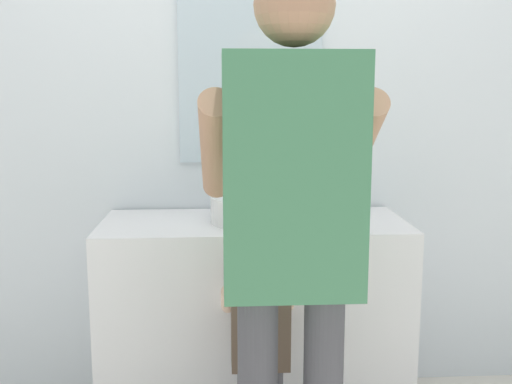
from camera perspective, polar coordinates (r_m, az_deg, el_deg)
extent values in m
cube|color=silver|center=(2.79, -0.58, 8.50)|extent=(4.40, 0.08, 2.70)
cube|color=silver|center=(2.73, -0.53, 10.83)|extent=(0.63, 0.02, 0.76)
cube|color=white|center=(2.65, -0.20, -11.88)|extent=(1.26, 0.54, 0.86)
cylinder|color=silver|center=(2.50, -0.18, -1.59)|extent=(0.36, 0.36, 0.11)
cylinder|color=beige|center=(2.49, -0.18, -1.47)|extent=(0.29, 0.29, 0.09)
cylinder|color=#B7BABF|center=(2.71, -0.45, 0.08)|extent=(0.03, 0.03, 0.18)
cylinder|color=#B7BABF|center=(2.64, -0.39, 1.57)|extent=(0.02, 0.12, 0.02)
cylinder|color=#B7BABF|center=(2.72, -1.92, -1.28)|extent=(0.04, 0.04, 0.05)
cylinder|color=#B7BABF|center=(2.73, 1.02, -1.25)|extent=(0.04, 0.04, 0.05)
cylinder|color=silver|center=(2.58, 7.72, -1.46)|extent=(0.07, 0.07, 0.09)
cylinder|color=#E5387F|center=(2.57, 7.40, -0.30)|extent=(0.01, 0.02, 0.17)
cube|color=white|center=(2.56, 7.45, 1.79)|extent=(0.01, 0.02, 0.02)
cylinder|color=green|center=(2.59, 7.89, -0.26)|extent=(0.03, 0.02, 0.17)
cube|color=white|center=(2.57, 7.93, 1.82)|extent=(0.01, 0.02, 0.02)
cube|color=brown|center=(2.21, 0.41, -11.79)|extent=(0.21, 0.12, 0.36)
sphere|color=beige|center=(2.13, 0.42, -5.53)|extent=(0.12, 0.12, 0.12)
cylinder|color=beige|center=(2.29, -2.66, -10.23)|extent=(0.05, 0.25, 0.20)
cylinder|color=beige|center=(2.30, 3.14, -10.11)|extent=(0.05, 0.25, 0.20)
cube|color=#427F56|center=(1.76, 3.47, 1.54)|extent=(0.40, 0.23, 0.70)
sphere|color=#A87A5B|center=(1.75, 3.64, 17.11)|extent=(0.23, 0.23, 0.23)
cylinder|color=#A87A5B|center=(1.92, -3.77, 4.09)|extent=(0.10, 0.49, 0.38)
cylinder|color=#A87A5B|center=(1.97, 9.28, 4.12)|extent=(0.10, 0.49, 0.38)
cylinder|color=blue|center=(2.17, 8.09, -0.25)|extent=(0.01, 0.14, 0.03)
cube|color=white|center=(2.24, 7.72, 0.39)|extent=(0.01, 0.02, 0.02)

